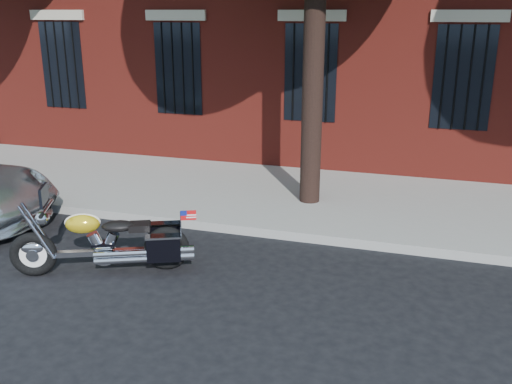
% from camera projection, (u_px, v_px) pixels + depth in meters
% --- Properties ---
extents(ground, '(120.00, 120.00, 0.00)m').
position_uv_depth(ground, '(230.00, 271.00, 7.90)').
color(ground, black).
rests_on(ground, ground).
extents(curb, '(40.00, 0.16, 0.15)m').
position_uv_depth(curb, '(259.00, 231.00, 9.14)').
color(curb, gray).
rests_on(curb, ground).
extents(sidewalk, '(40.00, 3.60, 0.15)m').
position_uv_depth(sidewalk, '(287.00, 196.00, 10.85)').
color(sidewalk, gray).
rests_on(sidewalk, ground).
extents(motorcycle, '(2.44, 1.32, 1.27)m').
position_uv_depth(motorcycle, '(110.00, 243.00, 7.73)').
color(motorcycle, black).
rests_on(motorcycle, ground).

